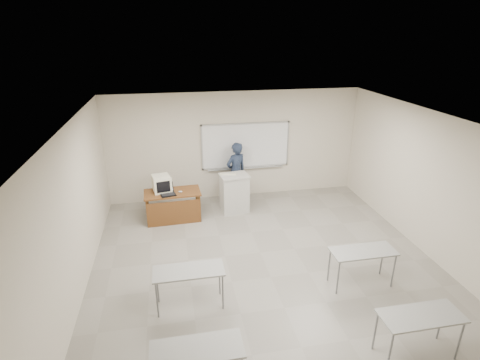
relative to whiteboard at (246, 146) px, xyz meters
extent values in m
cube|color=gray|center=(-0.30, -3.97, -1.49)|extent=(7.00, 8.00, 0.01)
cube|color=white|center=(0.00, 0.00, 0.02)|extent=(2.40, 0.03, 1.20)
cube|color=#B7BABC|center=(0.00, 0.00, 0.64)|extent=(2.48, 0.04, 0.04)
cube|color=#B7BABC|center=(0.00, 0.00, -0.60)|extent=(2.48, 0.04, 0.04)
cube|color=#B7BABC|center=(-1.22, 0.00, 0.02)|extent=(0.04, 0.04, 1.28)
cube|color=#B7BABC|center=(1.22, 0.00, 0.02)|extent=(0.04, 0.04, 1.28)
cube|color=#B7BABC|center=(0.00, -0.05, -0.64)|extent=(2.16, 0.07, 0.02)
cube|color=#969692|center=(-1.90, -4.47, -0.77)|extent=(1.20, 0.50, 0.03)
cylinder|color=slate|center=(-2.45, -4.67, -1.13)|extent=(0.03, 0.03, 0.70)
cylinder|color=slate|center=(-1.35, -4.67, -1.13)|extent=(0.03, 0.03, 0.70)
cylinder|color=slate|center=(-2.45, -4.27, -1.13)|extent=(0.03, 0.03, 0.70)
cylinder|color=slate|center=(-1.35, -4.27, -1.13)|extent=(0.03, 0.03, 0.70)
cube|color=#969692|center=(1.30, -4.47, -0.77)|extent=(1.20, 0.50, 0.03)
cylinder|color=slate|center=(0.75, -4.67, -1.13)|extent=(0.03, 0.03, 0.70)
cylinder|color=slate|center=(1.85, -4.67, -1.13)|extent=(0.03, 0.03, 0.70)
cylinder|color=slate|center=(0.75, -4.27, -1.13)|extent=(0.03, 0.03, 0.70)
cylinder|color=slate|center=(1.85, -4.27, -1.13)|extent=(0.03, 0.03, 0.70)
cube|color=#969692|center=(-1.90, -6.17, -0.77)|extent=(1.20, 0.50, 0.03)
cylinder|color=slate|center=(-1.35, -5.97, -1.13)|extent=(0.03, 0.03, 0.70)
cube|color=#969692|center=(1.30, -6.17, -0.77)|extent=(1.20, 0.50, 0.03)
cylinder|color=slate|center=(0.75, -6.37, -1.13)|extent=(0.03, 0.03, 0.70)
cylinder|color=slate|center=(1.85, -6.37, -1.13)|extent=(0.03, 0.03, 0.70)
cylinder|color=slate|center=(0.75, -5.97, -1.13)|extent=(0.03, 0.03, 0.70)
cylinder|color=slate|center=(1.85, -5.97, -1.13)|extent=(0.03, 0.03, 0.70)
cube|color=brown|center=(-2.10, -1.14, -0.75)|extent=(1.38, 0.69, 0.04)
cube|color=brown|center=(-2.10, -1.47, -1.17)|extent=(1.31, 0.03, 0.63)
cylinder|color=#41280F|center=(-2.73, -1.43, -1.13)|extent=(0.06, 0.06, 0.71)
cylinder|color=#41280F|center=(-1.47, -1.43, -1.13)|extent=(0.06, 0.06, 0.71)
cylinder|color=#41280F|center=(-2.73, -0.85, -1.13)|extent=(0.06, 0.06, 0.71)
cylinder|color=#41280F|center=(-1.47, -0.85, -1.13)|extent=(0.06, 0.06, 0.71)
cube|color=#BCBAB4|center=(-0.50, -0.98, -0.99)|extent=(0.69, 0.49, 0.99)
cube|color=#BCBAB4|center=(-0.50, -0.98, -0.48)|extent=(0.73, 0.53, 0.04)
cube|color=silver|center=(-2.35, -0.99, -0.54)|extent=(0.41, 0.43, 0.39)
cube|color=silver|center=(-2.35, -1.23, -0.54)|extent=(0.43, 0.04, 0.41)
cube|color=black|center=(-2.35, -1.25, -0.54)|extent=(0.33, 0.01, 0.28)
cube|color=black|center=(-2.20, -1.32, -0.72)|extent=(0.36, 0.26, 0.02)
cube|color=black|center=(-2.20, -1.33, -0.71)|extent=(0.29, 0.15, 0.01)
cube|color=black|center=(-2.20, -1.16, -0.59)|extent=(0.36, 0.08, 0.24)
cube|color=#87B0DA|center=(-2.20, -1.17, -0.59)|extent=(0.30, 0.05, 0.19)
ellipsoid|color=#ABAFB3|center=(-1.90, -1.21, -0.71)|extent=(0.10, 0.07, 0.04)
cube|color=silver|center=(-0.65, -0.90, -0.44)|extent=(0.42, 0.23, 0.02)
imported|color=black|center=(-0.33, -0.31, -0.64)|extent=(0.73, 0.62, 1.69)
camera|label=1|loc=(-2.03, -9.82, 3.03)|focal=28.00mm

